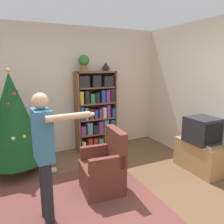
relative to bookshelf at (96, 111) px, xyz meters
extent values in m
plane|color=brown|center=(-0.48, -2.09, -0.85)|extent=(14.00, 14.00, 0.00)
cube|color=beige|center=(-0.48, 0.24, 0.45)|extent=(8.00, 0.10, 2.60)
cube|color=brown|center=(-0.96, -1.74, -0.84)|extent=(2.10, 1.84, 0.01)
cube|color=brown|center=(-0.42, 0.01, 0.00)|extent=(0.03, 0.33, 1.69)
cube|color=brown|center=(0.40, 0.01, 0.00)|extent=(0.03, 0.33, 1.69)
cube|color=brown|center=(-0.01, 0.01, 0.83)|extent=(0.85, 0.33, 0.03)
cube|color=brown|center=(-0.01, 0.17, 0.00)|extent=(0.85, 0.01, 1.69)
cube|color=brown|center=(-0.01, 0.01, -0.82)|extent=(0.82, 0.33, 0.03)
cube|color=beige|center=(-0.34, -0.02, -0.71)|extent=(0.08, 0.28, 0.19)
cube|color=#B22D28|center=(-0.19, -0.04, -0.68)|extent=(0.09, 0.24, 0.24)
cube|color=#B22D28|center=(-0.07, -0.03, -0.69)|extent=(0.10, 0.25, 0.23)
cube|color=#5B899E|center=(0.06, 0.00, -0.70)|extent=(0.09, 0.30, 0.20)
cube|color=orange|center=(0.19, -0.01, -0.67)|extent=(0.10, 0.29, 0.27)
cube|color=#5B899E|center=(0.33, -0.03, -0.67)|extent=(0.12, 0.24, 0.25)
cube|color=brown|center=(-0.01, 0.01, -0.48)|extent=(0.82, 0.33, 0.03)
cube|color=#843889|center=(-0.34, -0.04, -0.37)|extent=(0.10, 0.24, 0.20)
cube|color=#5B899E|center=(-0.20, -0.03, -0.34)|extent=(0.11, 0.25, 0.25)
cube|color=#232328|center=(-0.06, -0.03, -0.38)|extent=(0.11, 0.24, 0.19)
cube|color=#843889|center=(0.06, -0.04, -0.34)|extent=(0.10, 0.23, 0.26)
cube|color=#5B899E|center=(0.18, 0.00, -0.33)|extent=(0.10, 0.31, 0.27)
cube|color=#284C93|center=(0.33, -0.04, -0.33)|extent=(0.09, 0.24, 0.27)
cube|color=brown|center=(-0.01, 0.01, -0.15)|extent=(0.82, 0.33, 0.03)
cube|color=#284C93|center=(-0.35, -0.01, 0.00)|extent=(0.07, 0.29, 0.27)
cube|color=#5B899E|center=(-0.26, -0.02, -0.02)|extent=(0.07, 0.27, 0.25)
cube|color=#B22D28|center=(-0.15, -0.04, -0.04)|extent=(0.06, 0.23, 0.20)
cube|color=#284C93|center=(-0.05, 0.00, -0.04)|extent=(0.07, 0.30, 0.19)
cube|color=#843889|center=(0.05, -0.02, -0.04)|extent=(0.06, 0.26, 0.20)
cube|color=beige|center=(0.14, -0.04, -0.03)|extent=(0.07, 0.23, 0.22)
cube|color=#843889|center=(0.23, -0.03, 0.00)|extent=(0.07, 0.24, 0.27)
cube|color=#284C93|center=(0.35, -0.02, -0.04)|extent=(0.06, 0.27, 0.19)
cube|color=brown|center=(-0.01, 0.01, 0.18)|extent=(0.82, 0.33, 0.03)
cube|color=gold|center=(-0.36, -0.02, 0.32)|extent=(0.07, 0.26, 0.26)
cube|color=#232328|center=(-0.24, 0.00, 0.33)|extent=(0.09, 0.30, 0.26)
cube|color=#2D7A42|center=(-0.12, 0.00, 0.29)|extent=(0.09, 0.31, 0.20)
cube|color=#232328|center=(-0.01, -0.03, 0.30)|extent=(0.08, 0.24, 0.22)
cube|color=#284C93|center=(0.12, -0.03, 0.33)|extent=(0.07, 0.25, 0.26)
cube|color=#843889|center=(0.22, 0.00, 0.33)|extent=(0.09, 0.30, 0.26)
cube|color=#232328|center=(0.33, 0.00, 0.34)|extent=(0.09, 0.31, 0.28)
cube|color=brown|center=(-0.01, 0.01, 0.51)|extent=(0.82, 0.33, 0.03)
cube|color=#232328|center=(-0.29, -0.01, 0.64)|extent=(0.21, 0.28, 0.23)
cube|color=#232328|center=(-0.02, -0.03, 0.64)|extent=(0.17, 0.25, 0.24)
cube|color=#232328|center=(0.24, 0.00, 0.64)|extent=(0.21, 0.30, 0.22)
cube|color=tan|center=(1.26, -1.72, -0.59)|extent=(0.43, 0.85, 0.52)
cube|color=#28282D|center=(1.26, -1.72, -0.11)|extent=(0.47, 0.47, 0.43)
cube|color=black|center=(1.26, -1.96, -0.11)|extent=(0.38, 0.01, 0.34)
cube|color=white|center=(1.13, -1.97, -0.32)|extent=(0.04, 0.12, 0.02)
cylinder|color=#4C3323|center=(-1.64, -0.41, -0.80)|extent=(0.36, 0.36, 0.10)
cylinder|color=brown|center=(-1.64, -0.41, -0.69)|extent=(0.08, 0.08, 0.12)
cone|color=#14471E|center=(-1.64, -0.41, 0.12)|extent=(1.05, 1.05, 1.49)
sphere|color=red|center=(-1.59, -0.51, 0.52)|extent=(0.06, 0.06, 0.06)
sphere|color=#335BB2|center=(-1.38, -0.73, -0.38)|extent=(0.07, 0.07, 0.07)
sphere|color=silver|center=(-1.66, -0.74, -0.14)|extent=(0.07, 0.07, 0.07)
sphere|color=gold|center=(-1.51, -0.71, -0.14)|extent=(0.07, 0.07, 0.07)
sphere|color=#B74C93|center=(-1.38, -0.10, -0.34)|extent=(0.07, 0.07, 0.07)
sphere|color=#B74C93|center=(-1.55, -0.36, 0.55)|extent=(0.06, 0.06, 0.06)
sphere|color=red|center=(-1.69, -0.56, 0.38)|extent=(0.04, 0.04, 0.04)
sphere|color=#E5CC4C|center=(-1.64, -0.41, 0.90)|extent=(0.07, 0.07, 0.07)
cube|color=brown|center=(-0.54, -1.58, -0.64)|extent=(0.60, 0.60, 0.42)
cube|color=brown|center=(-0.31, -1.60, -0.18)|extent=(0.16, 0.57, 0.50)
cube|color=brown|center=(-0.53, -1.34, -0.33)|extent=(0.51, 0.12, 0.20)
cube|color=brown|center=(-0.56, -1.82, -0.33)|extent=(0.51, 0.12, 0.20)
cylinder|color=#232328|center=(-1.37, -1.80, -0.46)|extent=(0.11, 0.11, 0.78)
cylinder|color=#232328|center=(-1.36, -1.98, -0.46)|extent=(0.11, 0.11, 0.78)
cube|color=teal|center=(-1.37, -1.89, 0.22)|extent=(0.20, 0.33, 0.58)
cylinder|color=#DBAD89|center=(-1.38, -1.69, 0.19)|extent=(0.07, 0.07, 0.47)
cylinder|color=#DBAD89|center=(-1.12, -2.07, 0.44)|extent=(0.48, 0.10, 0.07)
cube|color=white|center=(-0.88, -2.06, 0.44)|extent=(0.11, 0.04, 0.03)
sphere|color=#DBAD89|center=(-1.37, -1.89, 0.60)|extent=(0.18, 0.18, 0.18)
cylinder|color=#935B38|center=(-0.25, 0.01, 0.90)|extent=(0.14, 0.14, 0.12)
sphere|color=#2D7033|center=(-0.25, 0.01, 1.06)|extent=(0.22, 0.22, 0.22)
cylinder|color=#473828|center=(0.23, 0.01, 0.86)|extent=(0.12, 0.12, 0.04)
cone|color=black|center=(0.23, 0.01, 0.95)|extent=(0.20, 0.20, 0.14)
cube|color=#2D7A42|center=(-1.13, -0.71, -0.83)|extent=(0.17, 0.18, 0.03)
cube|color=beige|center=(-1.14, -0.71, -0.80)|extent=(0.22, 0.13, 0.03)
camera|label=1|loc=(-1.66, -4.29, 0.98)|focal=35.00mm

